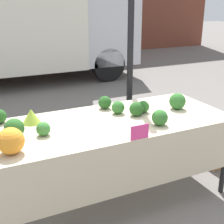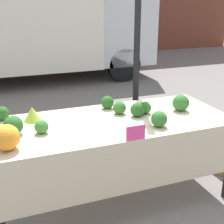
# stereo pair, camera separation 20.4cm
# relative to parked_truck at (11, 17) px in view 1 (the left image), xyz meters

# --- Properties ---
(ground_plane) EXTENTS (40.00, 40.00, 0.00)m
(ground_plane) POSITION_rel_parked_truck_xyz_m (0.07, -4.98, -1.46)
(ground_plane) COLOR slate
(tent_pole) EXTENTS (0.07, 0.07, 2.79)m
(tent_pole) POSITION_rel_parked_truck_xyz_m (0.65, -4.24, -0.07)
(tent_pole) COLOR black
(tent_pole) RESTS_ON ground_plane
(parked_truck) EXTENTS (5.17, 1.93, 2.76)m
(parked_truck) POSITION_rel_parked_truck_xyz_m (0.00, 0.00, 0.00)
(parked_truck) COLOR silver
(parked_truck) RESTS_ON ground_plane
(market_table) EXTENTS (2.16, 0.92, 0.80)m
(market_table) POSITION_rel_parked_truck_xyz_m (0.07, -5.05, -0.75)
(market_table) COLOR beige
(market_table) RESTS_ON ground_plane
(orange_cauliflower) EXTENTS (0.19, 0.19, 0.19)m
(orange_cauliflower) POSITION_rel_parked_truck_xyz_m (-0.84, -5.26, -0.57)
(orange_cauliflower) COLOR orange
(orange_cauliflower) RESTS_ON market_table
(romanesco_head) EXTENTS (0.16, 0.16, 0.13)m
(romanesco_head) POSITION_rel_parked_truck_xyz_m (-0.60, -4.74, -0.60)
(romanesco_head) COLOR #93B238
(romanesco_head) RESTS_ON market_table
(broccoli_head_0) EXTENTS (0.11, 0.11, 0.11)m
(broccoli_head_0) POSITION_rel_parked_truck_xyz_m (-0.56, -5.05, -0.61)
(broccoli_head_0) COLOR #387533
(broccoli_head_0) RESTS_ON market_table
(broccoli_head_1) EXTENTS (0.16, 0.16, 0.16)m
(broccoli_head_1) POSITION_rel_parked_truck_xyz_m (-0.78, -4.99, -0.59)
(broccoli_head_1) COLOR #285B23
(broccoli_head_1) RESTS_ON market_table
(broccoli_head_2) EXTENTS (0.12, 0.12, 0.12)m
(broccoli_head_2) POSITION_rel_parked_truck_xyz_m (0.43, -4.92, -0.61)
(broccoli_head_2) COLOR #285B23
(broccoli_head_2) RESTS_ON market_table
(broccoli_head_3) EXTENTS (0.16, 0.16, 0.16)m
(broccoli_head_3) POSITION_rel_parked_truck_xyz_m (0.78, -4.98, -0.59)
(broccoli_head_3) COLOR #2D6628
(broccoli_head_3) RESTS_ON market_table
(broccoli_head_4) EXTENTS (0.14, 0.14, 0.14)m
(broccoli_head_4) POSITION_rel_parked_truck_xyz_m (0.39, -5.26, -0.60)
(broccoli_head_4) COLOR #2D6628
(broccoli_head_4) RESTS_ON market_table
(broccoli_head_5) EXTENTS (0.13, 0.13, 0.13)m
(broccoli_head_5) POSITION_rel_parked_truck_xyz_m (0.14, -4.66, -0.60)
(broccoli_head_5) COLOR #23511E
(broccoli_head_5) RESTS_ON market_table
(broccoli_head_6) EXTENTS (0.13, 0.13, 0.13)m
(broccoli_head_6) POSITION_rel_parked_truck_xyz_m (0.32, -4.97, -0.60)
(broccoli_head_6) COLOR #23511E
(broccoli_head_6) RESTS_ON market_table
(broccoli_head_8) EXTENTS (0.12, 0.12, 0.12)m
(broccoli_head_8) POSITION_rel_parked_truck_xyz_m (0.20, -4.85, -0.61)
(broccoli_head_8) COLOR #2D6628
(broccoli_head_8) RESTS_ON market_table
(price_sign) EXTENTS (0.16, 0.01, 0.12)m
(price_sign) POSITION_rel_parked_truck_xyz_m (0.09, -5.43, -0.61)
(price_sign) COLOR #E53D84
(price_sign) RESTS_ON market_table
(produce_crate) EXTENTS (0.51, 0.29, 0.26)m
(produce_crate) POSITION_rel_parked_truck_xyz_m (1.55, -4.92, -1.33)
(produce_crate) COLOR #9E7042
(produce_crate) RESTS_ON ground_plane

